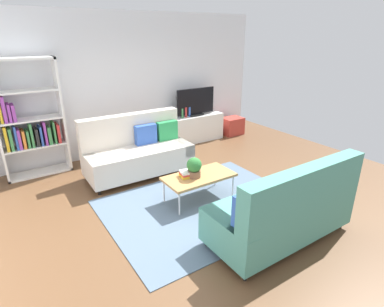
{
  "coord_description": "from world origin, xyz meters",
  "views": [
    {
      "loc": [
        -2.55,
        -3.53,
        2.48
      ],
      "look_at": [
        0.03,
        0.38,
        0.65
      ],
      "focal_mm": 29.0,
      "sensor_mm": 36.0,
      "label": 1
    }
  ],
  "objects_px": {
    "couch_green": "(283,210)",
    "bookshelf": "(29,124)",
    "bottle_1": "(186,112)",
    "bottle_2": "(189,112)",
    "tv": "(196,102)",
    "table_book_0": "(188,175)",
    "potted_plant": "(194,167)",
    "tv_console": "(195,128)",
    "storage_trunk": "(232,126)",
    "bottle_0": "(182,113)",
    "couch_beige": "(138,151)",
    "vase_0": "(173,114)",
    "coffee_table": "(199,177)"
  },
  "relations": [
    {
      "from": "bottle_0",
      "to": "bottle_2",
      "type": "relative_size",
      "value": 0.96
    },
    {
      "from": "potted_plant",
      "to": "bookshelf",
      "type": "bearing_deg",
      "value": 127.62
    },
    {
      "from": "tv_console",
      "to": "bottle_1",
      "type": "relative_size",
      "value": 6.06
    },
    {
      "from": "couch_green",
      "to": "table_book_0",
      "type": "height_order",
      "value": "couch_green"
    },
    {
      "from": "bottle_1",
      "to": "bottle_2",
      "type": "height_order",
      "value": "bottle_1"
    },
    {
      "from": "bookshelf",
      "to": "bottle_0",
      "type": "height_order",
      "value": "bookshelf"
    },
    {
      "from": "bottle_0",
      "to": "tv",
      "type": "bearing_deg",
      "value": 3.01
    },
    {
      "from": "couch_beige",
      "to": "table_book_0",
      "type": "relative_size",
      "value": 7.96
    },
    {
      "from": "coffee_table",
      "to": "vase_0",
      "type": "distance_m",
      "value": 2.69
    },
    {
      "from": "couch_beige",
      "to": "tv_console",
      "type": "bearing_deg",
      "value": -151.87
    },
    {
      "from": "storage_trunk",
      "to": "bottle_2",
      "type": "height_order",
      "value": "bottle_2"
    },
    {
      "from": "vase_0",
      "to": "bottle_0",
      "type": "relative_size",
      "value": 0.91
    },
    {
      "from": "storage_trunk",
      "to": "tv_console",
      "type": "bearing_deg",
      "value": 174.81
    },
    {
      "from": "coffee_table",
      "to": "vase_0",
      "type": "height_order",
      "value": "vase_0"
    },
    {
      "from": "potted_plant",
      "to": "tv_console",
      "type": "bearing_deg",
      "value": 55.81
    },
    {
      "from": "couch_green",
      "to": "tv",
      "type": "height_order",
      "value": "tv"
    },
    {
      "from": "bottle_0",
      "to": "bottle_1",
      "type": "bearing_deg",
      "value": 0.0
    },
    {
      "from": "tv_console",
      "to": "storage_trunk",
      "type": "relative_size",
      "value": 2.69
    },
    {
      "from": "bottle_2",
      "to": "bookshelf",
      "type": "bearing_deg",
      "value": 178.98
    },
    {
      "from": "tv",
      "to": "storage_trunk",
      "type": "distance_m",
      "value": 1.32
    },
    {
      "from": "couch_beige",
      "to": "tv",
      "type": "height_order",
      "value": "tv"
    },
    {
      "from": "couch_beige",
      "to": "bookshelf",
      "type": "relative_size",
      "value": 0.91
    },
    {
      "from": "storage_trunk",
      "to": "table_book_0",
      "type": "relative_size",
      "value": 2.17
    },
    {
      "from": "storage_trunk",
      "to": "vase_0",
      "type": "height_order",
      "value": "vase_0"
    },
    {
      "from": "tv",
      "to": "vase_0",
      "type": "height_order",
      "value": "tv"
    },
    {
      "from": "potted_plant",
      "to": "couch_green",
      "type": "bearing_deg",
      "value": -75.28
    },
    {
      "from": "bookshelf",
      "to": "vase_0",
      "type": "bearing_deg",
      "value": 0.58
    },
    {
      "from": "coffee_table",
      "to": "storage_trunk",
      "type": "height_order",
      "value": "storage_trunk"
    },
    {
      "from": "tv_console",
      "to": "tv",
      "type": "distance_m",
      "value": 0.63
    },
    {
      "from": "bookshelf",
      "to": "couch_beige",
      "type": "bearing_deg",
      "value": -32.82
    },
    {
      "from": "coffee_table",
      "to": "potted_plant",
      "type": "xyz_separation_m",
      "value": [
        -0.09,
        0.0,
        0.19
      ]
    },
    {
      "from": "couch_green",
      "to": "tv_console",
      "type": "xyz_separation_m",
      "value": [
        1.28,
        3.85,
        -0.13
      ]
    },
    {
      "from": "tv",
      "to": "couch_green",
      "type": "bearing_deg",
      "value": -108.44
    },
    {
      "from": "coffee_table",
      "to": "bottle_0",
      "type": "height_order",
      "value": "bottle_0"
    },
    {
      "from": "coffee_table",
      "to": "tv_console",
      "type": "height_order",
      "value": "tv_console"
    },
    {
      "from": "couch_green",
      "to": "bookshelf",
      "type": "bearing_deg",
      "value": 120.11
    },
    {
      "from": "potted_plant",
      "to": "bottle_0",
      "type": "distance_m",
      "value": 2.71
    },
    {
      "from": "bottle_2",
      "to": "bottle_1",
      "type": "bearing_deg",
      "value": 180.0
    },
    {
      "from": "couch_beige",
      "to": "tv_console",
      "type": "distance_m",
      "value": 2.19
    },
    {
      "from": "vase_0",
      "to": "couch_beige",
      "type": "bearing_deg",
      "value": -142.1
    },
    {
      "from": "couch_green",
      "to": "potted_plant",
      "type": "distance_m",
      "value": 1.48
    },
    {
      "from": "tv_console",
      "to": "bottle_0",
      "type": "relative_size",
      "value": 6.43
    },
    {
      "from": "bottle_1",
      "to": "potted_plant",
      "type": "bearing_deg",
      "value": -119.76
    },
    {
      "from": "couch_green",
      "to": "bottle_2",
      "type": "height_order",
      "value": "couch_green"
    },
    {
      "from": "table_book_0",
      "to": "bottle_2",
      "type": "distance_m",
      "value": 2.8
    },
    {
      "from": "bookshelf",
      "to": "couch_green",
      "type": "bearing_deg",
      "value": -59.71
    },
    {
      "from": "bottle_1",
      "to": "bottle_2",
      "type": "xyz_separation_m",
      "value": [
        0.1,
        0.0,
        -0.0
      ]
    },
    {
      "from": "couch_green",
      "to": "storage_trunk",
      "type": "xyz_separation_m",
      "value": [
        2.38,
        3.75,
        -0.23
      ]
    },
    {
      "from": "potted_plant",
      "to": "table_book_0",
      "type": "xyz_separation_m",
      "value": [
        -0.07,
        0.06,
        -0.14
      ]
    },
    {
      "from": "tv",
      "to": "table_book_0",
      "type": "xyz_separation_m",
      "value": [
        -1.72,
        -2.35,
        -0.51
      ]
    }
  ]
}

